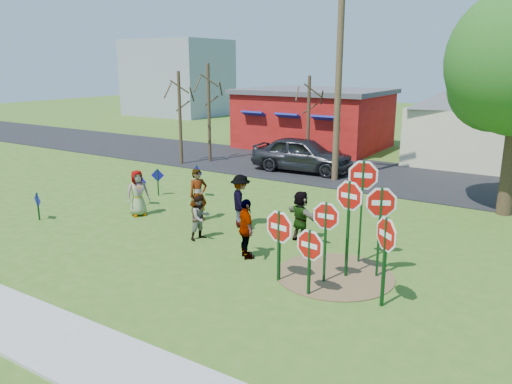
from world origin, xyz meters
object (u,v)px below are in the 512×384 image
stop_sign_d (381,210)px  person_b (198,195)px  stop_sign_a (279,232)px  stop_sign_c (349,207)px  person_a (138,193)px  stop_sign_b (363,185)px  suv (302,154)px  utility_pole (339,71)px

stop_sign_d → person_b: bearing=142.5°
stop_sign_a → stop_sign_c: 1.93m
person_a → stop_sign_b: bearing=-60.8°
stop_sign_b → stop_sign_c: size_ratio=1.12×
stop_sign_b → person_a: 8.82m
stop_sign_b → suv: (-7.11, 10.13, -1.35)m
stop_sign_a → suv: stop_sign_a is taller
person_a → person_b: (2.33, 0.70, 0.09)m
stop_sign_d → person_a: (-9.48, 0.57, -1.01)m
stop_sign_a → stop_sign_d: (2.10, 1.64, 0.51)m
stop_sign_d → person_b: (-7.15, 1.28, -0.91)m
person_a → person_b: size_ratio=0.90×
utility_pole → stop_sign_b: bearing=-62.3°
stop_sign_a → person_a: size_ratio=1.19×
stop_sign_a → stop_sign_b: size_ratio=0.66×
stop_sign_c → stop_sign_b: bearing=104.2°
suv → stop_sign_c: bearing=-151.7°
person_b → utility_pole: 9.71m
person_a → utility_pole: (3.89, 9.30, 4.33)m
stop_sign_a → person_b: bearing=160.3°
stop_sign_c → person_a: (-8.78, 1.03, -1.09)m
stop_sign_a → stop_sign_b: (1.32, 2.33, 0.92)m
stop_sign_a → utility_pole: 12.63m
stop_sign_d → suv: 13.42m
person_b → suv: bearing=29.4°
person_a → utility_pole: bearing=5.8°
stop_sign_a → stop_sign_c: (1.40, 1.19, 0.59)m
stop_sign_c → person_a: size_ratio=1.61×
stop_sign_d → stop_sign_b: bearing=111.1°
stop_sign_c → stop_sign_d: 0.84m
stop_sign_d → suv: size_ratio=0.50×
stop_sign_c → utility_pole: 11.88m
stop_sign_b → person_a: stop_sign_b is taller
stop_sign_c → stop_sign_d: bearing=43.0°
stop_sign_d → person_b: 7.32m
person_a → stop_sign_a: bearing=-78.2°
stop_sign_d → utility_pole: size_ratio=0.27×
person_b → utility_pole: utility_pole is taller
stop_sign_a → person_a: stop_sign_a is taller
stop_sign_d → person_a: size_ratio=1.51×
stop_sign_d → person_a: 9.55m
stop_sign_b → stop_sign_d: bearing=-59.7°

